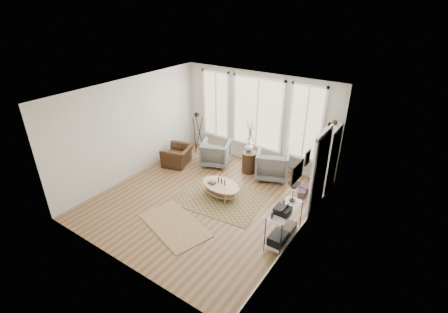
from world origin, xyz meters
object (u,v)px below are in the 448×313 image
Objects in this scene: bookcase at (328,160)px; side_table at (250,146)px; coffee_table at (220,187)px; accent_chair at (178,155)px; low_shelf at (284,222)px; armchair_right at (272,164)px; armchair_left at (216,153)px.

side_table is at bearing -173.89° from bookcase.
accent_chair is at bearing 160.70° from coffee_table.
bookcase reaches higher than low_shelf.
armchair_left is at bearing -14.02° from armchair_right.
bookcase is 1.62m from armchair_right.
coffee_table is 0.68× the size of side_table.
side_table reaches higher than coffee_table.
low_shelf is 3.19m from side_table.
low_shelf is 2.26m from coffee_table.
accent_chair is at bearing -158.65° from side_table.
armchair_right is at bearing -174.65° from bookcase.
armchair_right reaches higher than coffee_table.
coffee_table is at bearing -140.05° from bookcase.
bookcase is 2.17× the size of armchair_right.
armchair_left is 0.91× the size of armchair_right.
side_table is at bearing 91.86° from coffee_table.
side_table is (-2.20, 2.28, 0.37)m from low_shelf.
armchair_left is (-1.19, 1.44, 0.11)m from coffee_table.
accent_chair is at bearing -3.94° from armchair_right.
accent_chair reaches higher than coffee_table.
bookcase is 2.39× the size of armchair_left.
low_shelf is 1.38× the size of armchair_right.
bookcase is at bearing 39.95° from coffee_table.
low_shelf is 1.05× the size of coffee_table.
bookcase is 1.58× the size of low_shelf.
side_table is at bearing 133.98° from low_shelf.
armchair_left is 0.93× the size of accent_chair.
armchair_left is at bearing -173.21° from bookcase.
armchair_left is at bearing -171.88° from side_table.
armchair_right is (0.68, 1.70, 0.14)m from coffee_table.
low_shelf reaches higher than armchair_right.
coffee_table is 1.32× the size of armchair_right.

